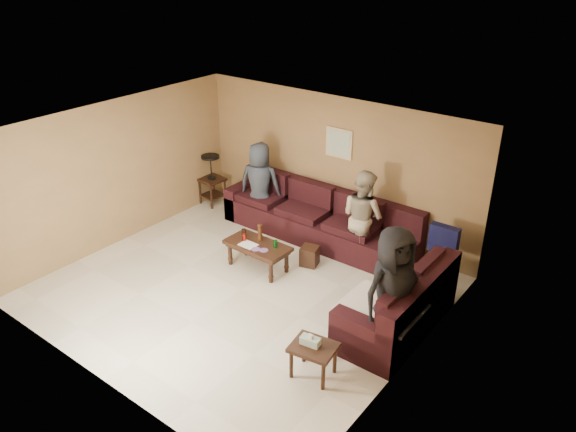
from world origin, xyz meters
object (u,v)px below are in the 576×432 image
at_px(side_table_right, 313,349).
at_px(person_right, 392,291).
at_px(sectional_sofa, 341,248).
at_px(end_table_left, 212,179).
at_px(person_left, 260,184).
at_px(waste_bin, 310,256).
at_px(person_middle, 363,216).
at_px(coffee_table, 258,247).

distance_m(side_table_right, person_right, 1.23).
xyz_separation_m(sectional_sofa, end_table_left, (-3.35, 0.48, 0.21)).
height_order(side_table_right, person_left, person_left).
distance_m(end_table_left, side_table_right, 5.31).
height_order(waste_bin, person_middle, person_middle).
xyz_separation_m(person_left, person_right, (3.63, -1.75, 0.09)).
bearing_deg(person_middle, person_left, 14.28).
bearing_deg(end_table_left, waste_bin, -14.44).
relative_size(end_table_left, waste_bin, 3.15).
bearing_deg(person_right, person_middle, 62.50).
height_order(person_left, person_middle, person_middle).
distance_m(person_left, person_right, 4.03).
bearing_deg(person_middle, side_table_right, 123.85).
bearing_deg(coffee_table, side_table_right, -35.04).
xyz_separation_m(sectional_sofa, coffee_table, (-1.02, -0.87, 0.05)).
relative_size(side_table_right, person_right, 0.34).
height_order(end_table_left, waste_bin, end_table_left).
bearing_deg(end_table_left, person_left, -3.29).
height_order(end_table_left, person_left, person_left).
bearing_deg(person_middle, person_right, 144.22).
distance_m(waste_bin, person_right, 2.39).
distance_m(sectional_sofa, waste_bin, 0.53).
height_order(side_table_right, person_right, person_right).
relative_size(side_table_right, waste_bin, 1.84).
height_order(waste_bin, person_right, person_right).
bearing_deg(person_middle, sectional_sofa, 83.56).
relative_size(side_table_right, person_middle, 0.38).
bearing_deg(person_left, waste_bin, 134.51).
distance_m(end_table_left, waste_bin, 3.06).
distance_m(end_table_left, person_left, 1.35).
relative_size(waste_bin, person_middle, 0.20).
bearing_deg(end_table_left, person_right, -20.23).
bearing_deg(waste_bin, coffee_table, -135.71).
bearing_deg(coffee_table, sectional_sofa, 40.54).
relative_size(person_middle, person_right, 0.91).
bearing_deg(side_table_right, sectional_sofa, 115.31).
xyz_separation_m(side_table_right, waste_bin, (-1.54, 2.10, -0.22)).
distance_m(side_table_right, person_middle, 2.97).
xyz_separation_m(end_table_left, person_right, (4.95, -1.82, 0.34)).
distance_m(side_table_right, waste_bin, 2.61).
relative_size(sectional_sofa, coffee_table, 4.31).
height_order(coffee_table, end_table_left, end_table_left).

